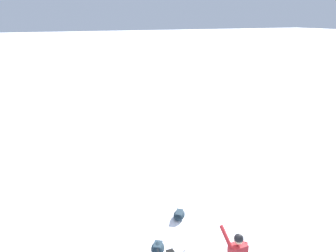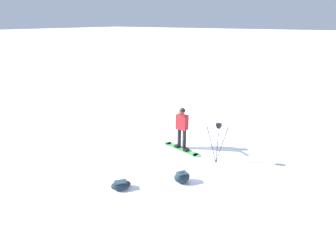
{
  "view_description": "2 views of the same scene",
  "coord_description": "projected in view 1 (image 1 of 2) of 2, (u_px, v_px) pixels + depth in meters",
  "views": [
    {
      "loc": [
        5.44,
        -3.92,
        6.26
      ],
      "look_at": [
        -2.45,
        -0.39,
        3.36
      ],
      "focal_mm": 34.92,
      "sensor_mm": 36.0,
      "label": 1
    },
    {
      "loc": [
        -7.32,
        -4.55,
        4.51
      ],
      "look_at": [
        -1.25,
        -0.44,
        1.58
      ],
      "focal_mm": 28.25,
      "sensor_mm": 36.0,
      "label": 2
    }
  ],
  "objects": [
    {
      "name": "gear_bag_small",
      "position": [
        158.0,
        248.0,
        9.03
      ],
      "size": [
        0.61,
        0.57,
        0.34
      ],
      "color": "#192833",
      "rests_on": "ground_plane"
    },
    {
      "name": "gear_bag_large",
      "position": [
        179.0,
        215.0,
        10.64
      ],
      "size": [
        0.67,
        0.63,
        0.24
      ],
      "color": "#192833",
      "rests_on": "ground_plane"
    }
  ]
}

